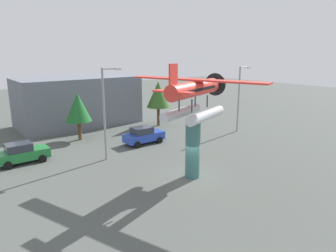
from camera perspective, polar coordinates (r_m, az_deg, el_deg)
ground_plane at (r=23.74m, az=4.49°, el=-9.31°), size 140.00×140.00×0.00m
display_pedestal at (r=22.96m, az=4.59°, el=-4.13°), size 1.10×1.10×4.50m
floatplane_monument at (r=22.20m, az=4.94°, el=5.65°), size 7.20×10.15×4.00m
car_near_green at (r=28.91m, az=-25.43°, el=-4.54°), size 4.20×2.02×1.76m
car_mid_blue at (r=31.67m, az=-4.55°, el=-1.72°), size 4.20×2.02×1.76m
streetlight_primary at (r=26.68m, az=-11.39°, el=3.36°), size 1.84×0.28×7.93m
streetlight_secondary at (r=36.89m, az=13.15°, el=5.76°), size 1.84×0.28×7.57m
storefront_building at (r=41.39m, az=-16.26°, el=4.47°), size 14.67×7.51×6.08m
tree_east at (r=33.76m, az=-16.29°, el=3.32°), size 2.71×2.71×5.05m
tree_center_back at (r=38.80m, az=-1.82°, el=5.82°), size 2.90×2.90×5.62m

